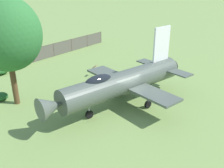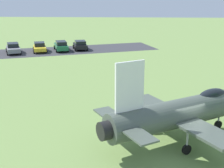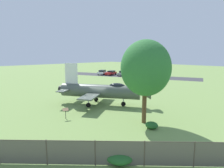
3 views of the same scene
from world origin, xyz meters
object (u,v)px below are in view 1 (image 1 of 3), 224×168
at_px(display_jet, 120,83).
at_px(shrub_near_fence, 0,97).
at_px(shade_tree, 6,34).
at_px(info_plaque, 95,68).

xyz_separation_m(display_jet, shrub_near_fence, (-9.38, 2.30, -1.62)).
bearing_deg(shade_tree, shrub_near_fence, 152.39).
bearing_deg(display_jet, shrub_near_fence, -45.56).
relative_size(shade_tree, shrub_near_fence, 6.93).
bearing_deg(info_plaque, shrub_near_fence, -151.96).
bearing_deg(shade_tree, display_jet, -11.10).
bearing_deg(shade_tree, info_plaque, 37.35).
xyz_separation_m(shrub_near_fence, info_plaque, (7.95, 4.23, 0.54)).
relative_size(shrub_near_fence, info_plaque, 1.04).
xyz_separation_m(shade_tree, shrub_near_fence, (-1.43, 0.75, -5.15)).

